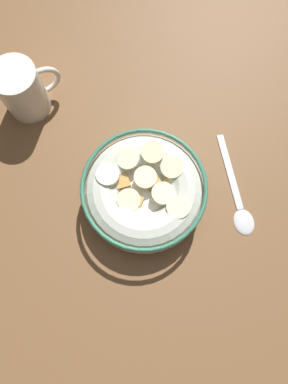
% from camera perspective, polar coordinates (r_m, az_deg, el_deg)
% --- Properties ---
extents(ground_plane, '(1.38, 1.38, 0.02)m').
position_cam_1_polar(ground_plane, '(0.55, 0.00, -1.07)').
color(ground_plane, brown).
extents(cereal_bowl, '(0.17, 0.17, 0.06)m').
position_cam_1_polar(cereal_bowl, '(0.51, -0.01, 0.03)').
color(cereal_bowl, beige).
rests_on(cereal_bowl, ground_plane).
extents(spoon, '(0.06, 0.16, 0.01)m').
position_cam_1_polar(spoon, '(0.55, 14.98, -2.09)').
color(spoon, silver).
rests_on(spoon, ground_plane).
extents(coffee_mug, '(0.10, 0.07, 0.09)m').
position_cam_1_polar(coffee_mug, '(0.58, -18.63, 15.13)').
color(coffee_mug, white).
rests_on(coffee_mug, ground_plane).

